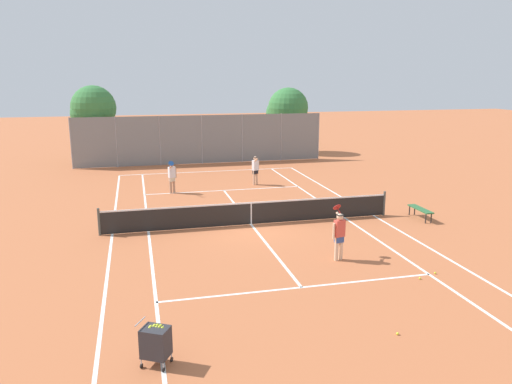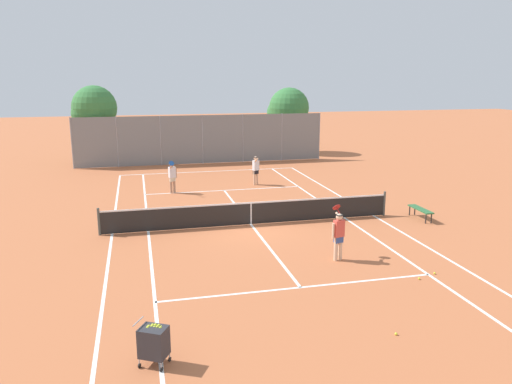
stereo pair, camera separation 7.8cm
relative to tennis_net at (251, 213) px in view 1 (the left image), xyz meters
The scene contains 14 objects.
ground_plane 0.51m from the tennis_net, ahead, with size 120.00×120.00×0.00m, color #BC663D.
court_line_markings 0.51m from the tennis_net, ahead, with size 11.10×23.90×0.01m.
tennis_net is the anchor object (origin of this frame).
ball_cart 10.34m from the tennis_net, 114.29° to the right, with size 0.77×0.71×0.96m.
player_near_side 4.98m from the tennis_net, 67.55° to the right, with size 0.54×0.83×1.77m.
player_far_left 7.01m from the tennis_net, 112.67° to the left, with size 0.46×0.88×1.77m.
player_far_right 7.67m from the tennis_net, 75.09° to the left, with size 0.43×0.57×1.60m.
loose_tennis_ball_1 7.63m from the tennis_net, 61.36° to the right, with size 0.07×0.07×0.07m, color #D1DB33.
loose_tennis_ball_2 7.76m from the tennis_net, 56.01° to the right, with size 0.07×0.07×0.07m, color #D1DB33.
loose_tennis_ball_3 9.61m from the tennis_net, 82.02° to the right, with size 0.07×0.07×0.07m, color #D1DB33.
courtside_bench 7.23m from the tennis_net, ahead, with size 0.36×1.50×0.47m.
back_fence 14.96m from the tennis_net, 90.00° to the left, with size 17.06×0.08×3.35m.
tree_behind_left 18.48m from the tennis_net, 113.30° to the left, with size 3.04×3.01×5.32m.
tree_behind_right 20.03m from the tennis_net, 68.96° to the left, with size 3.19×3.11×5.06m.
Camera 1 is at (-4.44, -19.09, 5.98)m, focal length 35.00 mm.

